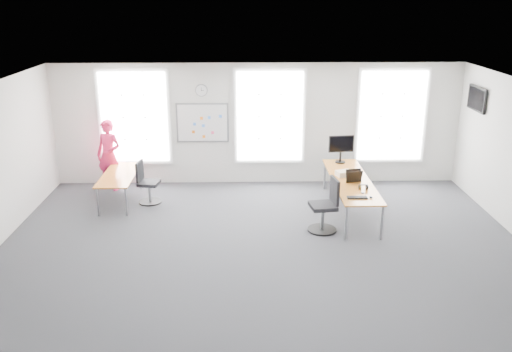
{
  "coord_description": "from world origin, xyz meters",
  "views": [
    {
      "loc": [
        -0.33,
        -9.03,
        4.56
      ],
      "look_at": [
        -0.1,
        1.2,
        1.1
      ],
      "focal_mm": 38.0,
      "sensor_mm": 36.0,
      "label": 1
    }
  ],
  "objects_px": {
    "chair_right": "(326,208)",
    "keyboard": "(357,198)",
    "desk_right": "(351,182)",
    "headphones": "(363,187)",
    "chair_left": "(147,185)",
    "monitor": "(341,146)",
    "person": "(109,155)",
    "desk_left": "(119,176)"
  },
  "relations": [
    {
      "from": "chair_left",
      "to": "headphones",
      "type": "xyz_separation_m",
      "value": [
        4.66,
        -1.28,
        0.36
      ]
    },
    {
      "from": "keyboard",
      "to": "headphones",
      "type": "xyz_separation_m",
      "value": [
        0.21,
        0.49,
        0.04
      ]
    },
    {
      "from": "person",
      "to": "keyboard",
      "type": "height_order",
      "value": "person"
    },
    {
      "from": "keyboard",
      "to": "chair_right",
      "type": "bearing_deg",
      "value": 170.56
    },
    {
      "from": "desk_left",
      "to": "keyboard",
      "type": "bearing_deg",
      "value": -19.83
    },
    {
      "from": "desk_right",
      "to": "desk_left",
      "type": "distance_m",
      "value": 5.2
    },
    {
      "from": "chair_right",
      "to": "keyboard",
      "type": "relative_size",
      "value": 2.73
    },
    {
      "from": "chair_right",
      "to": "headphones",
      "type": "distance_m",
      "value": 0.93
    },
    {
      "from": "chair_left",
      "to": "person",
      "type": "distance_m",
      "value": 1.45
    },
    {
      "from": "keyboard",
      "to": "headphones",
      "type": "bearing_deg",
      "value": 69.19
    },
    {
      "from": "desk_right",
      "to": "chair_right",
      "type": "distance_m",
      "value": 1.22
    },
    {
      "from": "desk_right",
      "to": "desk_left",
      "type": "relative_size",
      "value": 1.66
    },
    {
      "from": "desk_left",
      "to": "monitor",
      "type": "height_order",
      "value": "monitor"
    },
    {
      "from": "chair_left",
      "to": "chair_right",
      "type": "bearing_deg",
      "value": -104.57
    },
    {
      "from": "chair_right",
      "to": "keyboard",
      "type": "distance_m",
      "value": 0.66
    },
    {
      "from": "desk_right",
      "to": "person",
      "type": "relative_size",
      "value": 1.76
    },
    {
      "from": "person",
      "to": "headphones",
      "type": "distance_m",
      "value": 6.1
    },
    {
      "from": "desk_right",
      "to": "keyboard",
      "type": "height_order",
      "value": "keyboard"
    },
    {
      "from": "chair_right",
      "to": "person",
      "type": "relative_size",
      "value": 0.64
    },
    {
      "from": "desk_right",
      "to": "monitor",
      "type": "relative_size",
      "value": 4.59
    },
    {
      "from": "chair_left",
      "to": "monitor",
      "type": "bearing_deg",
      "value": -74.06
    },
    {
      "from": "desk_right",
      "to": "keyboard",
      "type": "bearing_deg",
      "value": -94.49
    },
    {
      "from": "chair_left",
      "to": "person",
      "type": "height_order",
      "value": "person"
    },
    {
      "from": "desk_right",
      "to": "chair_right",
      "type": "xyz_separation_m",
      "value": [
        -0.68,
        -0.99,
        -0.21
      ]
    },
    {
      "from": "monitor",
      "to": "headphones",
      "type": "bearing_deg",
      "value": -91.88
    },
    {
      "from": "keyboard",
      "to": "headphones",
      "type": "height_order",
      "value": "headphones"
    },
    {
      "from": "person",
      "to": "headphones",
      "type": "relative_size",
      "value": 8.98
    },
    {
      "from": "desk_right",
      "to": "chair_left",
      "type": "xyz_separation_m",
      "value": [
        -4.53,
        0.65,
        -0.26
      ]
    },
    {
      "from": "person",
      "to": "desk_right",
      "type": "bearing_deg",
      "value": 4.66
    },
    {
      "from": "keyboard",
      "to": "headphones",
      "type": "relative_size",
      "value": 2.1
    },
    {
      "from": "desk_right",
      "to": "desk_left",
      "type": "height_order",
      "value": "desk_right"
    },
    {
      "from": "desk_right",
      "to": "chair_right",
      "type": "height_order",
      "value": "chair_right"
    },
    {
      "from": "desk_left",
      "to": "monitor",
      "type": "distance_m",
      "value": 5.18
    },
    {
      "from": "headphones",
      "to": "monitor",
      "type": "distance_m",
      "value": 1.91
    },
    {
      "from": "desk_right",
      "to": "chair_right",
      "type": "relative_size",
      "value": 2.76
    },
    {
      "from": "chair_left",
      "to": "headphones",
      "type": "relative_size",
      "value": 5.08
    },
    {
      "from": "chair_right",
      "to": "person",
      "type": "xyz_separation_m",
      "value": [
        -4.89,
        2.56,
        0.38
      ]
    },
    {
      "from": "person",
      "to": "monitor",
      "type": "bearing_deg",
      "value": 17.0
    },
    {
      "from": "chair_right",
      "to": "monitor",
      "type": "distance_m",
      "value": 2.42
    },
    {
      "from": "desk_right",
      "to": "monitor",
      "type": "height_order",
      "value": "monitor"
    },
    {
      "from": "chair_right",
      "to": "keyboard",
      "type": "xyz_separation_m",
      "value": [
        0.59,
        -0.13,
        0.27
      ]
    },
    {
      "from": "headphones",
      "to": "desk_left",
      "type": "bearing_deg",
      "value": 147.01
    }
  ]
}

